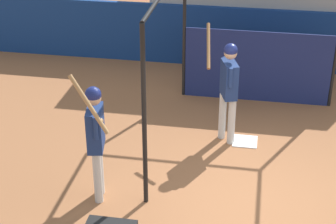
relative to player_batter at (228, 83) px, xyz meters
The scene contains 6 objects.
ground_plane 2.25m from the player_batter, 72.67° to the right, with size 60.00×60.00×0.00m, color #935B38.
outfield_wall 3.56m from the player_batter, 80.62° to the left, with size 24.00×0.12×1.43m.
batting_cage 1.15m from the player_batter, 65.80° to the left, with size 3.08×3.91×2.89m.
home_plate 1.20m from the player_batter, ahead, with size 0.44×0.44×0.02m.
player_batter is the anchor object (origin of this frame).
player_waiting 2.74m from the player_batter, 130.15° to the right, with size 0.58×0.79×2.21m.
Camera 1 is at (-0.07, -7.07, 5.21)m, focal length 60.00 mm.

